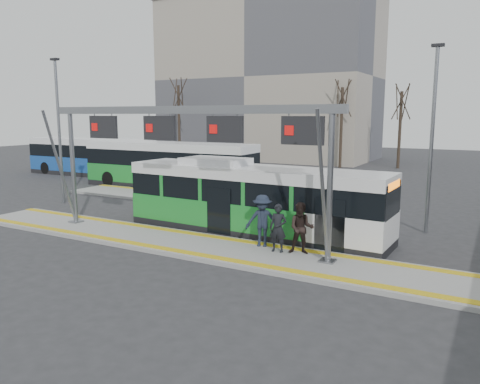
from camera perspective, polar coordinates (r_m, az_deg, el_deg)
The scene contains 18 objects.
ground at distance 18.32m, azimuth -6.33°, elevation -6.55°, with size 120.00×120.00×0.00m, color #2D2D30.
platform_main at distance 18.30m, azimuth -6.33°, elevation -6.33°, with size 22.00×3.00×0.15m, color gray.
platform_second at distance 26.94m, azimuth -3.38°, elevation -1.18°, with size 20.00×3.00×0.15m, color gray.
tactile_main at distance 18.27m, azimuth -6.34°, elevation -6.07°, with size 22.00×2.65×0.02m.
tactile_second at distance 27.88m, azimuth -2.11°, elevation -0.63°, with size 20.00×0.35×0.02m.
gantry at distance 18.04m, azimuth -7.01°, elevation 7.05°, with size 13.00×1.68×5.20m.
apartment_block at distance 56.01m, azimuth 3.54°, elevation 13.69°, with size 24.50×12.50×18.40m.
hero_bus at distance 19.75m, azimuth 1.57°, elevation -1.02°, with size 11.56×2.82×3.16m.
bg_bus_green at distance 32.46m, azimuth -8.66°, elevation 3.18°, with size 12.66×2.95×3.15m.
bg_bus_blue at distance 41.07m, azimuth -17.75°, elevation 4.06°, with size 11.79×2.90×3.06m.
passenger_a at distance 16.78m, azimuth 4.66°, elevation -4.41°, with size 0.63×0.42×1.74m, color black.
passenger_b at distance 16.64m, azimuth 7.50°, elevation -4.41°, with size 0.89×0.70×1.84m, color black.
passenger_c at distance 17.44m, azimuth 2.73°, elevation -3.51°, with size 1.26×0.72×1.95m, color #1C2433.
tree_left at distance 45.63m, azimuth 12.35°, elevation 11.04°, with size 1.40×1.40×8.55m.
tree_mid at distance 46.55m, azimuth 19.07°, elevation 10.30°, with size 1.40×1.40×8.12m.
tree_far at distance 51.95m, azimuth -7.51°, elevation 11.52°, with size 1.40×1.40×9.24m.
lamp_west at distance 28.33m, azimuth -21.20°, elevation 7.29°, with size 0.50×0.25×8.08m.
lamp_east at distance 21.17m, azimuth 22.36°, elevation 6.40°, with size 0.50×0.25×7.85m.
Camera 1 is at (10.30, -14.29, 5.02)m, focal length 35.00 mm.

